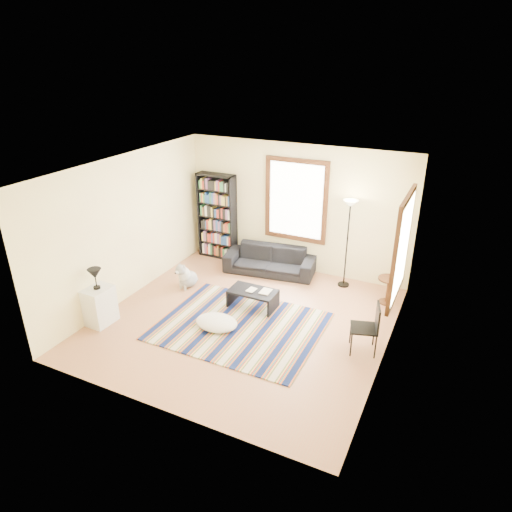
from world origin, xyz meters
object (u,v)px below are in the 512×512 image
at_px(sofa, 270,260).
at_px(dog, 188,274).
at_px(floor_lamp, 347,244).
at_px(side_table, 387,291).
at_px(coffee_table, 253,299).
at_px(floor_cushion, 217,322).
at_px(white_cabinet, 100,306).
at_px(folding_chair, 364,328).
at_px(bookshelf, 217,216).

xyz_separation_m(sofa, dog, (-1.25, -1.35, -0.01)).
height_order(sofa, floor_lamp, floor_lamp).
relative_size(floor_lamp, dog, 3.34).
height_order(floor_lamp, side_table, floor_lamp).
relative_size(coffee_table, dog, 1.62).
relative_size(sofa, coffee_table, 2.19).
distance_m(floor_cushion, white_cabinet, 2.11).
height_order(coffee_table, floor_cushion, coffee_table).
relative_size(floor_lamp, white_cabinet, 2.66).
xyz_separation_m(floor_cushion, folding_chair, (2.50, 0.43, 0.33)).
bearing_deg(coffee_table, floor_lamp, 50.84).
bearing_deg(coffee_table, floor_cushion, -106.67).
xyz_separation_m(floor_cushion, side_table, (2.55, 2.19, 0.17)).
bearing_deg(coffee_table, folding_chair, -12.16).
relative_size(floor_cushion, side_table, 1.44).
xyz_separation_m(sofa, floor_lamp, (1.66, 0.10, 0.64)).
bearing_deg(floor_cushion, sofa, 91.31).
distance_m(floor_cushion, folding_chair, 2.56).
xyz_separation_m(floor_lamp, white_cabinet, (-3.55, -3.31, -0.58)).
bearing_deg(side_table, bookshelf, 172.63).
relative_size(floor_cushion, white_cabinet, 1.11).
relative_size(side_table, dog, 0.97).
distance_m(floor_cushion, dog, 1.72).
relative_size(coffee_table, side_table, 1.67).
bearing_deg(dog, coffee_table, 5.35).
bearing_deg(folding_chair, floor_lamp, 96.63).
distance_m(bookshelf, dog, 1.79).
relative_size(floor_cushion, dog, 1.40).
distance_m(sofa, bookshelf, 1.65).
height_order(coffee_table, white_cabinet, white_cabinet).
height_order(bookshelf, dog, bookshelf).
bearing_deg(dog, folding_chair, 2.00).
xyz_separation_m(white_cabinet, dog, (0.64, 1.86, -0.07)).
relative_size(sofa, floor_lamp, 1.06).
bearing_deg(bookshelf, side_table, -7.37).
height_order(sofa, side_table, sofa).
bearing_deg(dog, white_cabinet, -97.17).
xyz_separation_m(bookshelf, side_table, (4.07, -0.53, -0.73)).
bearing_deg(bookshelf, floor_cushion, -60.66).
bearing_deg(dog, sofa, 58.90).
bearing_deg(sofa, bookshelf, 161.21).
relative_size(bookshelf, side_table, 3.70).
distance_m(floor_lamp, side_table, 1.21).
bearing_deg(floor_lamp, side_table, -20.62).
distance_m(coffee_table, folding_chair, 2.29).
xyz_separation_m(bookshelf, floor_lamp, (3.13, -0.17, -0.07)).
bearing_deg(dog, bookshelf, 109.33).
xyz_separation_m(side_table, dog, (-3.86, -1.09, 0.01)).
relative_size(bookshelf, coffee_table, 2.22).
bearing_deg(side_table, dog, -164.19).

